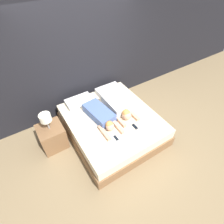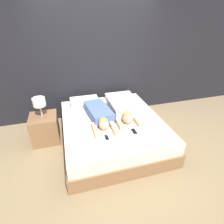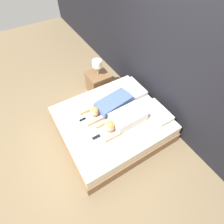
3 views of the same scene
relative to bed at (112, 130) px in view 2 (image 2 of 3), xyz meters
The scene contains 10 objects.
ground_plane 0.24m from the bed, ahead, with size 12.00×12.00×0.00m, color #7F6B4C.
wall_back 1.57m from the bed, 90.00° to the left, with size 12.00×0.06×2.60m.
bed is the anchor object (origin of this frame).
pillow_head_left 0.93m from the bed, 116.84° to the left, with size 0.60×0.34×0.11m.
pillow_head_right 0.93m from the bed, 63.16° to the left, with size 0.60×0.34×0.11m.
person_left 0.41m from the bed, 160.11° to the left, with size 0.46×1.05×0.20m.
person_right 0.44m from the bed, 25.96° to the left, with size 0.40×0.91×0.22m.
cell_phone_left 0.62m from the bed, 114.46° to the right, with size 0.06×0.15×0.01m.
cell_phone_right 0.59m from the bed, 62.81° to the right, with size 0.06×0.15×0.01m.
nightstand 1.28m from the bed, 163.76° to the left, with size 0.49×0.49×0.91m.
Camera 2 is at (-0.75, -2.63, 2.20)m, focal length 28.00 mm.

